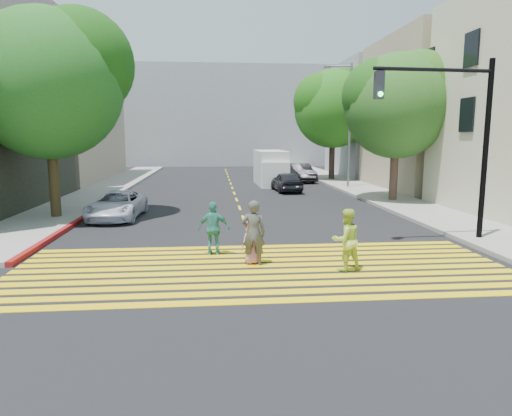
{
  "coord_description": "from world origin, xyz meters",
  "views": [
    {
      "loc": [
        -1.26,
        -10.63,
        3.55
      ],
      "look_at": [
        0.0,
        3.0,
        1.4
      ],
      "focal_mm": 32.0,
      "sensor_mm": 36.0,
      "label": 1
    }
  ],
  "objects": [
    {
      "name": "pedestrian_child",
      "position": [
        -0.22,
        1.8,
        0.63
      ],
      "size": [
        0.73,
        0.61,
        1.27
      ],
      "primitive_type": "imported",
      "rotation": [
        0.0,
        0.0,
        3.52
      ],
      "color": "#BC6E8D",
      "rests_on": "ground"
    },
    {
      "name": "pedestrian_man",
      "position": [
        -0.19,
        1.68,
        0.91
      ],
      "size": [
        0.72,
        0.53,
        1.83
      ],
      "primitive_type": "imported",
      "rotation": [
        0.0,
        0.0,
        3.0
      ],
      "color": "#434344",
      "rests_on": "ground"
    },
    {
      "name": "tree_right_near",
      "position": [
        8.52,
        13.24,
        5.44
      ],
      "size": [
        7.09,
        6.8,
        8.04
      ],
      "rotation": [
        0.0,
        0.0,
        -0.27
      ],
      "color": "#3A291F",
      "rests_on": "ground"
    },
    {
      "name": "sidewalk_right",
      "position": [
        8.5,
        15.0,
        0.07
      ],
      "size": [
        3.0,
        60.0,
        0.15
      ],
      "primitive_type": "cube",
      "color": "gray",
      "rests_on": "ground"
    },
    {
      "name": "white_van",
      "position": [
        2.94,
        22.73,
        1.2
      ],
      "size": [
        2.11,
        5.38,
        2.52
      ],
      "rotation": [
        0.0,
        0.0,
        0.02
      ],
      "color": "silver",
      "rests_on": "ground"
    },
    {
      "name": "sidewalk_left",
      "position": [
        -8.5,
        22.0,
        0.07
      ],
      "size": [
        3.0,
        40.0,
        0.15
      ],
      "primitive_type": "cube",
      "color": "gray",
      "rests_on": "ground"
    },
    {
      "name": "pedestrian_extra",
      "position": [
        -1.29,
        2.9,
        0.81
      ],
      "size": [
        0.99,
        0.5,
        1.62
      ],
      "primitive_type": "imported",
      "rotation": [
        0.0,
        0.0,
        3.03
      ],
      "color": "teal",
      "rests_on": "ground"
    },
    {
      "name": "dark_car_near",
      "position": [
        3.44,
        18.6,
        0.65
      ],
      "size": [
        1.78,
        3.92,
        1.3
      ],
      "primitive_type": "imported",
      "rotation": [
        0.0,
        0.0,
        3.21
      ],
      "color": "black",
      "rests_on": "ground"
    },
    {
      "name": "tree_left",
      "position": [
        -8.0,
        9.56,
        6.01
      ],
      "size": [
        7.21,
        6.85,
        8.92
      ],
      "rotation": [
        0.0,
        0.0,
        0.12
      ],
      "color": "black",
      "rests_on": "ground"
    },
    {
      "name": "crosswalk",
      "position": [
        0.0,
        1.28,
        0.01
      ],
      "size": [
        13.4,
        5.3,
        0.01
      ],
      "color": "yellow",
      "rests_on": "ground"
    },
    {
      "name": "street_lamp",
      "position": [
        7.68,
        19.7,
        4.77
      ],
      "size": [
        1.88,
        0.46,
        8.32
      ],
      "rotation": [
        0.0,
        0.0,
        -0.15
      ],
      "color": "slate",
      "rests_on": "ground"
    },
    {
      "name": "building_right_tan",
      "position": [
        15.0,
        19.0,
        5.0
      ],
      "size": [
        10.0,
        10.0,
        10.0
      ],
      "primitive_type": "cube",
      "color": "tan",
      "rests_on": "ground"
    },
    {
      "name": "traffic_signal",
      "position": [
        6.62,
        3.75,
        3.91
      ],
      "size": [
        4.12,
        0.57,
        6.04
      ],
      "rotation": [
        0.0,
        0.0,
        0.06
      ],
      "color": "black",
      "rests_on": "ground"
    },
    {
      "name": "pedestrian_woman",
      "position": [
        2.21,
        0.92,
        0.84
      ],
      "size": [
        0.94,
        0.81,
        1.67
      ],
      "primitive_type": "imported",
      "rotation": [
        0.0,
        0.0,
        3.38
      ],
      "color": "#C0DD49",
      "rests_on": "ground"
    },
    {
      "name": "lane_line",
      "position": [
        0.0,
        22.5,
        0.01
      ],
      "size": [
        0.12,
        34.4,
        0.01
      ],
      "color": "yellow",
      "rests_on": "ground"
    },
    {
      "name": "backdrop_block",
      "position": [
        0.0,
        48.0,
        6.0
      ],
      "size": [
        30.0,
        8.0,
        12.0
      ],
      "primitive_type": "cube",
      "color": "gray",
      "rests_on": "ground"
    },
    {
      "name": "dark_car_parked",
      "position": [
        5.51,
        24.96,
        0.73
      ],
      "size": [
        2.06,
        4.57,
        1.46
      ],
      "primitive_type": "imported",
      "rotation": [
        0.0,
        0.0,
        0.12
      ],
      "color": "black",
      "rests_on": "ground"
    },
    {
      "name": "curb_red",
      "position": [
        -6.9,
        6.0,
        0.08
      ],
      "size": [
        0.2,
        8.0,
        0.16
      ],
      "primitive_type": "cube",
      "color": "maroon",
      "rests_on": "ground"
    },
    {
      "name": "building_left_tan",
      "position": [
        -16.0,
        28.0,
        5.0
      ],
      "size": [
        12.0,
        16.0,
        10.0
      ],
      "primitive_type": "cube",
      "color": "tan",
      "rests_on": "ground"
    },
    {
      "name": "building_right_grey",
      "position": [
        15.0,
        30.0,
        5.0
      ],
      "size": [
        10.0,
        10.0,
        10.0
      ],
      "primitive_type": "cube",
      "color": "gray",
      "rests_on": "ground"
    },
    {
      "name": "white_sedan",
      "position": [
        -5.49,
        9.49,
        0.6
      ],
      "size": [
        2.17,
        4.37,
        1.19
      ],
      "primitive_type": "imported",
      "rotation": [
        0.0,
        0.0,
        -0.05
      ],
      "color": "silver",
      "rests_on": "ground"
    },
    {
      "name": "tree_right_far",
      "position": [
        8.33,
        25.67,
        6.05
      ],
      "size": [
        7.03,
        6.56,
        8.96
      ],
      "rotation": [
        0.0,
        0.0,
        0.06
      ],
      "color": "black",
      "rests_on": "ground"
    },
    {
      "name": "silver_car",
      "position": [
        3.8,
        31.79,
        0.66
      ],
      "size": [
        2.39,
        4.75,
        1.32
      ],
      "primitive_type": "imported",
      "rotation": [
        0.0,
        0.0,
        3.26
      ],
      "color": "gray",
      "rests_on": "ground"
    },
    {
      "name": "ground",
      "position": [
        0.0,
        0.0,
        0.0
      ],
      "size": [
        120.0,
        120.0,
        0.0
      ],
      "primitive_type": "plane",
      "color": "black"
    }
  ]
}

